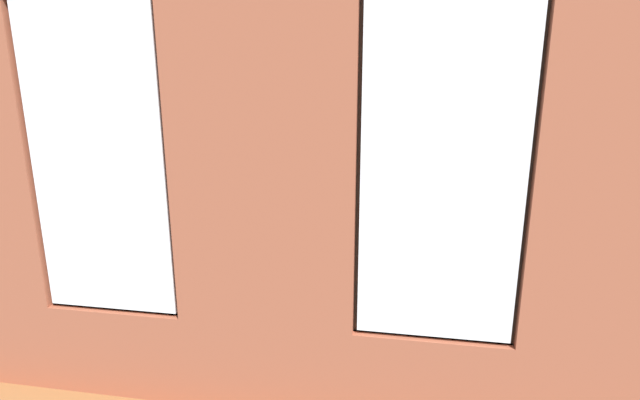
{
  "coord_description": "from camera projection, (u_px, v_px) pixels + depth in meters",
  "views": [
    {
      "loc": [
        -0.95,
        5.86,
        2.49
      ],
      "look_at": [
        0.01,
        0.4,
        1.02
      ],
      "focal_mm": 28.0,
      "sensor_mm": 36.0,
      "label": 1
    }
  ],
  "objects": [
    {
      "name": "white_wall_right",
      "position": [
        87.0,
        135.0,
        6.26
      ],
      "size": [
        0.1,
        5.21,
        3.36
      ],
      "primitive_type": "cube",
      "color": "white",
      "rests_on": "ground_plane"
    },
    {
      "name": "potted_plant_corner_near_left",
      "position": [
        507.0,
        190.0,
        7.78
      ],
      "size": [
        0.87,
        0.86,
        1.19
      ],
      "color": "beige",
      "rests_on": "ground_plane"
    },
    {
      "name": "brick_wall_with_windows",
      "position": [
        262.0,
        198.0,
        3.36
      ],
      "size": [
        6.14,
        0.3,
        3.36
      ],
      "color": "#9E5138",
      "rests_on": "ground_plane"
    },
    {
      "name": "cup_ceramic",
      "position": [
        327.0,
        226.0,
        6.46
      ],
      "size": [
        0.07,
        0.07,
        0.09
      ],
      "primitive_type": "cylinder",
      "color": "#4C4C51",
      "rests_on": "coffee_table"
    },
    {
      "name": "couch_by_window",
      "position": [
        225.0,
        320.0,
        4.41
      ],
      "size": [
        1.72,
        0.87,
        0.8
      ],
      "color": "black",
      "rests_on": "ground_plane"
    },
    {
      "name": "tv_flatscreen",
      "position": [
        132.0,
        190.0,
        6.78
      ],
      "size": [
        1.15,
        0.2,
        0.76
      ],
      "color": "black",
      "rests_on": "media_console"
    },
    {
      "name": "candle_jar",
      "position": [
        314.0,
        222.0,
        6.59
      ],
      "size": [
        0.08,
        0.08,
        0.11
      ],
      "primitive_type": "cylinder",
      "color": "#B7333D",
      "rests_on": "coffee_table"
    },
    {
      "name": "potted_plant_foreground_right",
      "position": [
        206.0,
        177.0,
        8.56
      ],
      "size": [
        0.99,
        0.97,
        1.27
      ],
      "color": "#9E5638",
      "rests_on": "ground_plane"
    },
    {
      "name": "remote_gray",
      "position": [
        359.0,
        227.0,
        6.54
      ],
      "size": [
        0.18,
        0.1,
        0.02
      ],
      "primitive_type": "cube",
      "rotation": [
        0.0,
        0.0,
        1.26
      ],
      "color": "#59595B",
      "rests_on": "coffee_table"
    },
    {
      "name": "media_console",
      "position": [
        136.0,
        234.0,
        6.94
      ],
      "size": [
        1.1,
        0.42,
        0.5
      ],
      "primitive_type": "cube",
      "color": "black",
      "rests_on": "ground_plane"
    },
    {
      "name": "potted_plant_mid_room_small",
      "position": [
        409.0,
        232.0,
        6.54
      ],
      "size": [
        0.38,
        0.38,
        0.58
      ],
      "color": "beige",
      "rests_on": "ground_plane"
    },
    {
      "name": "coffee_table",
      "position": [
        327.0,
        233.0,
        6.49
      ],
      "size": [
        1.48,
        0.8,
        0.46
      ],
      "color": "olive",
      "rests_on": "ground_plane"
    },
    {
      "name": "couch_left",
      "position": [
        524.0,
        258.0,
        5.86
      ],
      "size": [
        0.89,
        1.75,
        0.8
      ],
      "rotation": [
        0.0,
        0.0,
        1.58
      ],
      "color": "black",
      "rests_on": "ground_plane"
    },
    {
      "name": "papasan_chair",
      "position": [
        279.0,
        199.0,
        8.03
      ],
      "size": [
        1.15,
        1.15,
        0.71
      ],
      "color": "olive",
      "rests_on": "ground_plane"
    },
    {
      "name": "potted_plant_between_couches",
      "position": [
        374.0,
        309.0,
        4.19
      ],
      "size": [
        0.51,
        0.51,
        0.77
      ],
      "color": "gray",
      "rests_on": "ground_plane"
    },
    {
      "name": "ground_plane",
      "position": [
        326.0,
        273.0,
        6.39
      ],
      "size": [
        6.74,
        6.21,
        0.1
      ],
      "primitive_type": "cube",
      "color": "brown"
    }
  ]
}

